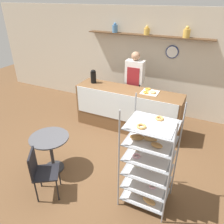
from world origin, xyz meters
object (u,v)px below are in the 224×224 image
Objects in this scene: cafe_table at (50,145)px; cafe_chair at (40,170)px; pastry_rack at (148,163)px; person_worker at (134,84)px; coffee_carafe at (93,76)px; donut_tray_counter at (150,92)px.

cafe_chair is at bearing -65.33° from cafe_table.
person_worker reaches higher than pastry_rack.
coffee_carafe is (-0.90, -0.45, 0.21)m from person_worker.
cafe_table is at bearing -8.09° from cafe_chair.
donut_tray_counter is (1.43, -0.01, -0.14)m from coffee_carafe.
coffee_carafe is at bearing 96.57° from cafe_table.
person_worker is 5.45× the size of coffee_carafe.
cafe_table is 1.94× the size of donut_tray_counter.
cafe_chair reaches higher than cafe_table.
donut_tray_counter is (0.95, 2.53, 0.51)m from cafe_chair.
pastry_rack is at bearing 2.07° from cafe_table.
pastry_rack reaches higher than cafe_chair.
pastry_rack is at bearing -43.72° from coffee_carafe.
donut_tray_counter is (-0.59, 1.92, 0.28)m from pastry_rack.
pastry_rack is 4.59× the size of donut_tray_counter.
cafe_chair is (-0.42, -2.99, -0.45)m from person_worker.
coffee_carafe is (-0.23, 1.99, 0.64)m from cafe_table.
cafe_table is 0.83× the size of cafe_chair.
cafe_chair is 2.67m from coffee_carafe.
pastry_rack is 2.37× the size of cafe_table.
coffee_carafe reaches higher than cafe_chair.
pastry_rack is 0.96× the size of person_worker.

